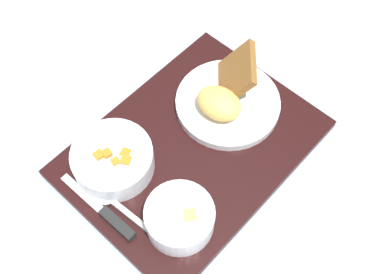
# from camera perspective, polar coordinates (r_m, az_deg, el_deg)

# --- Properties ---
(ground_plane) EXTENTS (4.00, 4.00, 0.00)m
(ground_plane) POSITION_cam_1_polar(r_m,az_deg,el_deg) (0.87, 0.00, -1.62)
(ground_plane) COLOR #99A3AD
(serving_tray) EXTENTS (0.45, 0.35, 0.02)m
(serving_tray) POSITION_cam_1_polar(r_m,az_deg,el_deg) (0.86, 0.00, -1.32)
(serving_tray) COLOR black
(serving_tray) RESTS_ON ground_plane
(bowl_salad) EXTENTS (0.14, 0.14, 0.05)m
(bowl_salad) POSITION_cam_1_polar(r_m,az_deg,el_deg) (0.82, -9.37, -2.57)
(bowl_salad) COLOR silver
(bowl_salad) RESTS_ON serving_tray
(bowl_soup) EXTENTS (0.11, 0.11, 0.05)m
(bowl_soup) POSITION_cam_1_polar(r_m,az_deg,el_deg) (0.76, -1.47, -9.50)
(bowl_soup) COLOR silver
(bowl_soup) RESTS_ON serving_tray
(plate_main) EXTENTS (0.19, 0.19, 0.09)m
(plate_main) POSITION_cam_1_polar(r_m,az_deg,el_deg) (0.88, 4.13, 4.45)
(plate_main) COLOR silver
(plate_main) RESTS_ON serving_tray
(knife) EXTENTS (0.03, 0.17, 0.02)m
(knife) POSITION_cam_1_polar(r_m,az_deg,el_deg) (0.80, -9.56, -9.49)
(knife) COLOR silver
(knife) RESTS_ON serving_tray
(spoon) EXTENTS (0.04, 0.17, 0.01)m
(spoon) POSITION_cam_1_polar(r_m,az_deg,el_deg) (0.81, -9.20, -7.71)
(spoon) COLOR silver
(spoon) RESTS_ON serving_tray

